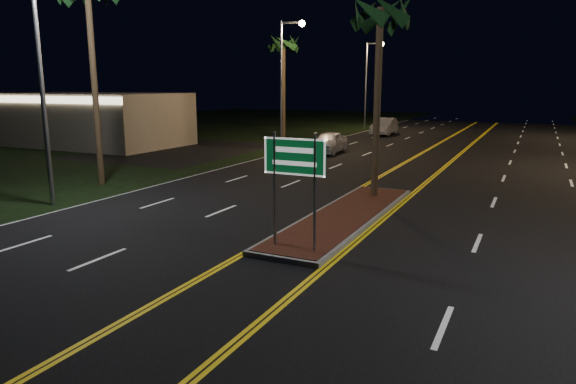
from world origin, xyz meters
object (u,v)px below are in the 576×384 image
Objects in this scene: commercial_building at (87,119)px; palm_left_far at (284,44)px; streetlight_left_near at (46,55)px; streetlight_left_mid at (286,70)px; palm_median at (380,13)px; car_far at (384,125)px; highway_sign at (294,168)px; median_island at (345,216)px; car_near at (329,141)px; streetlight_left_far at (370,75)px.

commercial_building is 1.70× the size of palm_left_far.
streetlight_left_near reaches higher than commercial_building.
streetlight_left_mid is 5.01m from palm_left_far.
palm_median reaches higher than car_far.
highway_sign is 0.36× the size of streetlight_left_near.
car_far is (-7.23, 31.11, 0.84)m from median_island.
car_far is (3.39, 14.11, -4.74)m from streetlight_left_mid.
highway_sign reaches higher than car_near.
palm_left_far reaches higher than car_near.
highway_sign is 0.36× the size of streetlight_left_far.
streetlight_left_far is 1.02× the size of palm_left_far.
streetlight_left_mid is 1.75× the size of car_near.
commercial_building is at bearing -173.22° from car_near.
streetlight_left_mid reaches higher than car_near.
streetlight_left_far is (0.00, 40.00, 0.00)m from streetlight_left_near.
streetlight_left_mid reaches higher than highway_sign.
streetlight_left_near is at bearing -148.51° from palm_median.
streetlight_left_far reaches higher than palm_median.
car_far is (-7.23, 35.32, -1.48)m from highway_sign.
streetlight_left_mid is 1.63× the size of car_far.
streetlight_left_far is at bearing 90.00° from streetlight_left_mid.
streetlight_left_far is (-10.61, 41.20, 3.25)m from highway_sign.
highway_sign is 31.17m from commercial_building.
car_far is (-0.19, 14.77, 0.06)m from car_near.
streetlight_left_far is at bearing 96.56° from car_near.
streetlight_left_near is 1.63× the size of car_far.
highway_sign is (0.00, -4.20, 2.32)m from median_island.
median_island is 38.89m from streetlight_left_far.
car_near is (-7.04, 12.85, -6.42)m from palm_median.
median_island is 1.14× the size of streetlight_left_mid.
car_near is 14.77m from car_far.
median_island is 1.14× the size of streetlight_left_near.
car_far is at bearing 104.67° from palm_median.
car_near is (-7.04, 16.35, 0.78)m from median_island.
palm_left_far reaches higher than commercial_building.
palm_left_far is at bearing 121.36° from median_island.
streetlight_left_mid is at bearing -90.00° from streetlight_left_far.
streetlight_left_far is (0.00, 20.00, 0.00)m from streetlight_left_mid.
commercial_building reaches higher than median_island.
highway_sign is at bearing -63.41° from streetlight_left_mid.
palm_median is (0.00, 3.50, 7.19)m from median_island.
palm_median reaches higher than commercial_building.
car_near reaches higher than median_island.
streetlight_left_near is 24.19m from palm_left_far.
streetlight_left_far is 21.50m from car_near.
palm_left_far reaches higher than highway_sign.
median_island is at bearing -26.55° from commercial_building.
median_island is 0.68× the size of commercial_building.
streetlight_left_near is at bearing -164.22° from median_island.
commercial_building is 2.72× the size of car_far.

